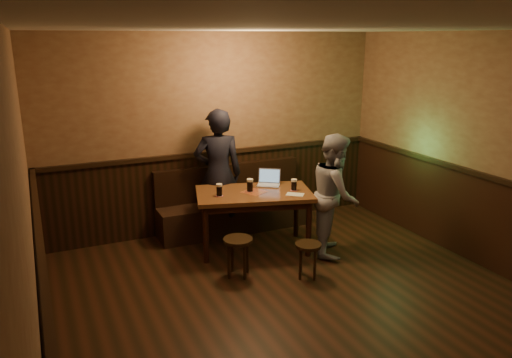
{
  "coord_description": "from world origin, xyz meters",
  "views": [
    {
      "loc": [
        -2.42,
        -3.62,
        2.72
      ],
      "look_at": [
        0.11,
        1.9,
        0.99
      ],
      "focal_mm": 35.0,
      "sensor_mm": 36.0,
      "label": 1
    }
  ],
  "objects_px": {
    "pint_mid": "(250,185)",
    "laptop": "(269,181)",
    "stool_right": "(308,250)",
    "person_suit": "(218,174)",
    "pint_left": "(219,190)",
    "pint_right": "(294,185)",
    "person_grey": "(335,194)",
    "bench": "(233,209)",
    "stool_left": "(238,246)",
    "pub_table": "(254,199)"
  },
  "relations": [
    {
      "from": "pint_mid",
      "to": "person_grey",
      "type": "relative_size",
      "value": 0.11
    },
    {
      "from": "pint_mid",
      "to": "laptop",
      "type": "xyz_separation_m",
      "value": [
        0.35,
        0.17,
        -0.03
      ]
    },
    {
      "from": "pint_right",
      "to": "person_suit",
      "type": "bearing_deg",
      "value": 134.95
    },
    {
      "from": "pint_left",
      "to": "pint_right",
      "type": "relative_size",
      "value": 1.03
    },
    {
      "from": "pint_left",
      "to": "person_grey",
      "type": "bearing_deg",
      "value": -21.64
    },
    {
      "from": "laptop",
      "to": "bench",
      "type": "bearing_deg",
      "value": 154.88
    },
    {
      "from": "bench",
      "to": "stool_right",
      "type": "xyz_separation_m",
      "value": [
        0.23,
        -1.76,
        0.02
      ]
    },
    {
      "from": "stool_left",
      "to": "pint_mid",
      "type": "xyz_separation_m",
      "value": [
        0.45,
        0.68,
        0.5
      ]
    },
    {
      "from": "pint_left",
      "to": "pint_mid",
      "type": "relative_size",
      "value": 0.93
    },
    {
      "from": "pint_mid",
      "to": "stool_right",
      "type": "bearing_deg",
      "value": -75.39
    },
    {
      "from": "pint_right",
      "to": "person_suit",
      "type": "height_order",
      "value": "person_suit"
    },
    {
      "from": "pint_left",
      "to": "pub_table",
      "type": "bearing_deg",
      "value": -3.28
    },
    {
      "from": "stool_right",
      "to": "laptop",
      "type": "height_order",
      "value": "laptop"
    },
    {
      "from": "pint_left",
      "to": "person_grey",
      "type": "height_order",
      "value": "person_grey"
    },
    {
      "from": "pint_left",
      "to": "pint_right",
      "type": "height_order",
      "value": "pint_left"
    },
    {
      "from": "bench",
      "to": "pub_table",
      "type": "bearing_deg",
      "value": -90.0
    },
    {
      "from": "pint_right",
      "to": "person_grey",
      "type": "distance_m",
      "value": 0.55
    },
    {
      "from": "pint_left",
      "to": "pint_right",
      "type": "distance_m",
      "value": 0.99
    },
    {
      "from": "bench",
      "to": "stool_right",
      "type": "relative_size",
      "value": 5.26
    },
    {
      "from": "pint_left",
      "to": "laptop",
      "type": "distance_m",
      "value": 0.8
    },
    {
      "from": "stool_right",
      "to": "person_grey",
      "type": "distance_m",
      "value": 0.95
    },
    {
      "from": "stool_right",
      "to": "laptop",
      "type": "xyz_separation_m",
      "value": [
        0.08,
        1.22,
        0.51
      ]
    },
    {
      "from": "pub_table",
      "to": "pint_left",
      "type": "xyz_separation_m",
      "value": [
        -0.47,
        0.03,
        0.18
      ]
    },
    {
      "from": "person_suit",
      "to": "stool_left",
      "type": "bearing_deg",
      "value": 93.81
    },
    {
      "from": "pub_table",
      "to": "pint_left",
      "type": "relative_size",
      "value": 10.34
    },
    {
      "from": "stool_right",
      "to": "pint_right",
      "type": "bearing_deg",
      "value": 72.48
    },
    {
      "from": "stool_right",
      "to": "person_suit",
      "type": "bearing_deg",
      "value": 107.07
    },
    {
      "from": "stool_right",
      "to": "person_suit",
      "type": "height_order",
      "value": "person_suit"
    },
    {
      "from": "stool_right",
      "to": "pint_mid",
      "type": "distance_m",
      "value": 1.21
    },
    {
      "from": "laptop",
      "to": "person_suit",
      "type": "height_order",
      "value": "person_suit"
    },
    {
      "from": "stool_left",
      "to": "pint_mid",
      "type": "height_order",
      "value": "pint_mid"
    },
    {
      "from": "pint_left",
      "to": "bench",
      "type": "bearing_deg",
      "value": 57.0
    },
    {
      "from": "stool_left",
      "to": "pint_left",
      "type": "height_order",
      "value": "pint_left"
    },
    {
      "from": "pint_mid",
      "to": "pint_right",
      "type": "xyz_separation_m",
      "value": [
        0.54,
        -0.2,
        -0.01
      ]
    },
    {
      "from": "pint_right",
      "to": "pint_left",
      "type": "bearing_deg",
      "value": 169.17
    },
    {
      "from": "stool_left",
      "to": "pint_right",
      "type": "xyz_separation_m",
      "value": [
        1.0,
        0.48,
        0.49
      ]
    },
    {
      "from": "pint_right",
      "to": "person_grey",
      "type": "bearing_deg",
      "value": -41.63
    },
    {
      "from": "pint_left",
      "to": "person_grey",
      "type": "distance_m",
      "value": 1.48
    },
    {
      "from": "pint_left",
      "to": "pint_right",
      "type": "bearing_deg",
      "value": -10.83
    },
    {
      "from": "laptop",
      "to": "stool_left",
      "type": "bearing_deg",
      "value": -99.06
    },
    {
      "from": "stool_left",
      "to": "pint_right",
      "type": "relative_size",
      "value": 3.03
    },
    {
      "from": "pint_mid",
      "to": "person_suit",
      "type": "relative_size",
      "value": 0.09
    },
    {
      "from": "bench",
      "to": "person_grey",
      "type": "relative_size",
      "value": 1.4
    },
    {
      "from": "pint_right",
      "to": "laptop",
      "type": "distance_m",
      "value": 0.41
    },
    {
      "from": "bench",
      "to": "person_suit",
      "type": "xyz_separation_m",
      "value": [
        -0.26,
        -0.14,
        0.6
      ]
    },
    {
      "from": "person_suit",
      "to": "person_grey",
      "type": "height_order",
      "value": "person_suit"
    },
    {
      "from": "bench",
      "to": "person_suit",
      "type": "bearing_deg",
      "value": -152.36
    },
    {
      "from": "pint_mid",
      "to": "person_suit",
      "type": "xyz_separation_m",
      "value": [
        -0.22,
        0.57,
        0.03
      ]
    },
    {
      "from": "person_grey",
      "to": "pint_mid",
      "type": "bearing_deg",
      "value": 91.32
    },
    {
      "from": "pint_right",
      "to": "person_suit",
      "type": "distance_m",
      "value": 1.09
    }
  ]
}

